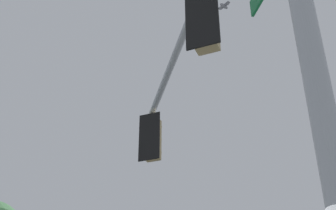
% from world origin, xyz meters
% --- Properties ---
extents(signal_pole, '(0.21, 0.21, 7.62)m').
position_xyz_m(signal_pole, '(0.00, 0.00, 3.81)').
color(signal_pole, '#ADB2B7').
rests_on(signal_pole, ground).
extents(mast_arm, '(5.02, 6.94, 0.15)m').
position_xyz_m(mast_arm, '(-2.45, 3.43, 7.09)').
color(mast_arm, '#ADB2B7').
extents(traffic_light_nearest_pole, '(0.54, 0.49, 1.31)m').
position_xyz_m(traffic_light_nearest_pole, '(-1.53, 2.16, 6.31)').
color(traffic_light_nearest_pole, black).
extents(traffic_light_mid_inner, '(0.54, 0.49, 1.31)m').
position_xyz_m(traffic_light_mid_inner, '(-4.10, 5.76, 6.31)').
color(traffic_light_mid_inner, black).
extents(bird_flying, '(0.39, 0.31, 0.09)m').
position_xyz_m(bird_flying, '(-2.12, 5.90, 9.98)').
color(bird_flying, gray).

